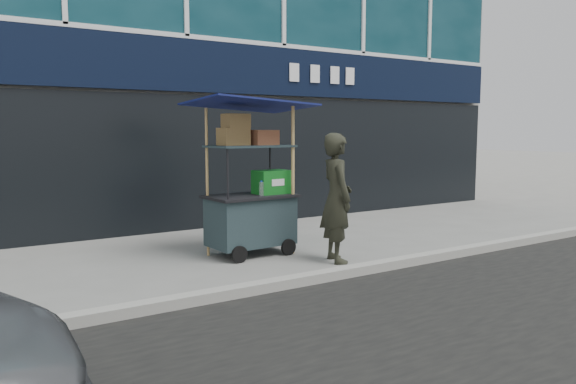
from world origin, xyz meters
TOP-DOWN VIEW (x-y plane):
  - ground at (0.00, 0.00)m, footprint 80.00×80.00m
  - curb at (0.00, -0.20)m, footprint 80.00×0.18m
  - vendor_cart at (-0.06, 1.53)m, footprint 1.71×1.24m
  - vendor_man at (0.68, 0.52)m, footprint 0.58×0.73m

SIDE VIEW (x-z plane):
  - ground at x=0.00m, z-range 0.00..0.00m
  - curb at x=0.00m, z-range 0.00..0.12m
  - vendor_cart at x=-0.06m, z-range -0.33..1.90m
  - vendor_man at x=0.68m, z-range 0.00..1.75m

